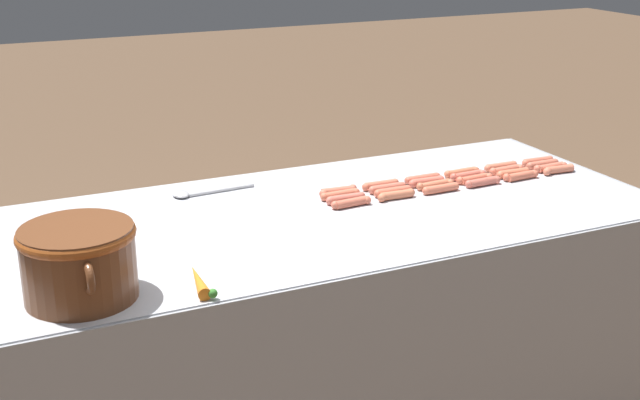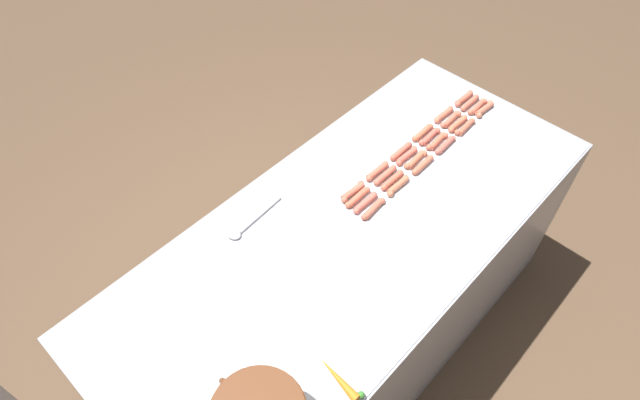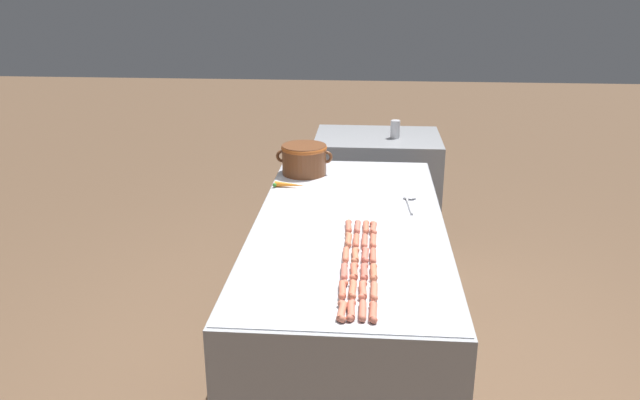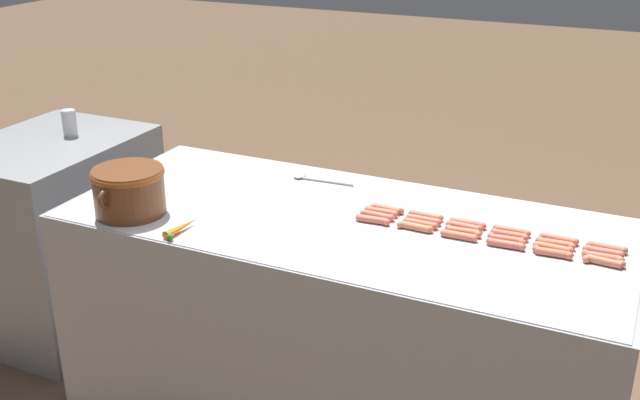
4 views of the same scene
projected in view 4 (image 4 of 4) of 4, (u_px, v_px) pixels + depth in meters
griddle_counter at (343, 325)px, 2.96m from camera, size 0.91×2.08×0.91m
back_cabinet at (59, 235)px, 3.68m from camera, size 0.88×0.66×0.95m
hot_dog_0 at (604, 262)px, 2.44m from camera, size 0.03×0.13×0.03m
hot_dog_1 at (553, 252)px, 2.50m from camera, size 0.03×0.13×0.03m
hot_dog_2 at (506, 244)px, 2.56m from camera, size 0.03×0.13×0.03m
hot_dog_3 at (459, 235)px, 2.62m from camera, size 0.03×0.13×0.03m
hot_dog_4 at (415, 227)px, 2.68m from camera, size 0.03×0.13×0.03m
hot_dog_5 at (373, 220)px, 2.74m from camera, size 0.03×0.13×0.03m
hot_dog_6 at (603, 257)px, 2.47m from camera, size 0.03×0.13×0.03m
hot_dog_7 at (553, 248)px, 2.53m from camera, size 0.03×0.13×0.03m
hot_dog_8 at (506, 239)px, 2.59m from camera, size 0.03×0.13×0.03m
hot_dog_9 at (463, 231)px, 2.65m from camera, size 0.03×0.13×0.03m
hot_dog_10 at (420, 224)px, 2.71m from camera, size 0.03×0.13×0.03m
hot_dog_11 at (377, 216)px, 2.77m from camera, size 0.03×0.13×0.03m
hot_dog_12 at (603, 252)px, 2.50m from camera, size 0.03×0.13×0.03m
hot_dog_13 at (555, 243)px, 2.56m from camera, size 0.03×0.13×0.03m
hot_dog_14 at (509, 235)px, 2.62m from camera, size 0.03×0.13×0.03m
hot_dog_15 at (464, 227)px, 2.68m from camera, size 0.03×0.13×0.03m
hot_dog_16 at (424, 220)px, 2.74m from camera, size 0.03×0.13×0.03m
hot_dog_17 at (381, 212)px, 2.81m from camera, size 0.03×0.13×0.03m
hot_dog_18 at (607, 248)px, 2.53m from camera, size 0.03×0.13×0.03m
hot_dog_19 at (559, 239)px, 2.59m from camera, size 0.03×0.13×0.03m
hot_dog_20 at (512, 231)px, 2.65m from camera, size 0.03×0.13×0.03m
hot_dog_21 at (468, 223)px, 2.71m from camera, size 0.03×0.13×0.03m
hot_dog_22 at (426, 216)px, 2.77m from camera, size 0.03×0.13×0.03m
hot_dog_23 at (387, 209)px, 2.83m from camera, size 0.03×0.13×0.03m
bean_pot at (129, 188)px, 2.79m from camera, size 0.33×0.27×0.17m
serving_spoon at (309, 177)px, 3.15m from camera, size 0.07×0.27×0.02m
carrot at (181, 227)px, 2.67m from camera, size 0.18×0.05×0.03m
soda_can at (69, 123)px, 3.56m from camera, size 0.07×0.07×0.12m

